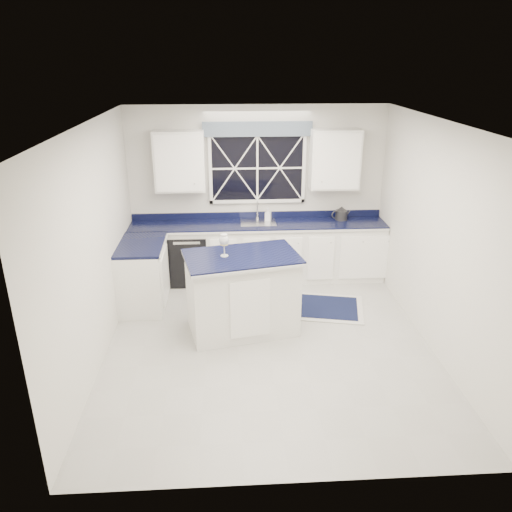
{
  "coord_description": "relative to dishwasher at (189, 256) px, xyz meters",
  "views": [
    {
      "loc": [
        -0.49,
        -5.43,
        3.37
      ],
      "look_at": [
        -0.13,
        0.4,
        1.02
      ],
      "focal_mm": 35.0,
      "sensor_mm": 36.0,
      "label": 1
    }
  ],
  "objects": [
    {
      "name": "island",
      "position": [
        0.79,
        -1.6,
        0.12
      ],
      "size": [
        1.55,
        1.13,
        1.05
      ],
      "rotation": [
        0.0,
        0.0,
        0.21
      ],
      "color": "white",
      "rests_on": "ground"
    },
    {
      "name": "soap_bottle",
      "position": [
        1.26,
        0.15,
        0.63
      ],
      "size": [
        0.11,
        0.11,
        0.2
      ],
      "primitive_type": "imported",
      "rotation": [
        0.0,
        0.0,
        -0.27
      ],
      "color": "silver",
      "rests_on": "countertop"
    },
    {
      "name": "back_wall",
      "position": [
        1.1,
        0.3,
        0.94
      ],
      "size": [
        4.0,
        0.1,
        2.7
      ],
      "primitive_type": "cube",
      "color": "silver",
      "rests_on": "ground"
    },
    {
      "name": "ground",
      "position": [
        1.1,
        -1.95,
        -0.41
      ],
      "size": [
        4.5,
        4.5,
        0.0
      ],
      "primitive_type": "plane",
      "color": "#A1A19D",
      "rests_on": "ground"
    },
    {
      "name": "faucet",
      "position": [
        1.1,
        0.19,
        0.69
      ],
      "size": [
        0.05,
        0.2,
        0.3
      ],
      "color": "silver",
      "rests_on": "countertop"
    },
    {
      "name": "window",
      "position": [
        1.1,
        0.25,
        1.42
      ],
      "size": [
        1.65,
        0.09,
        1.26
      ],
      "color": "black",
      "rests_on": "ground"
    },
    {
      "name": "wine_glass",
      "position": [
        0.57,
        -1.61,
        0.84
      ],
      "size": [
        0.12,
        0.12,
        0.29
      ],
      "color": "silver",
      "rests_on": "island"
    },
    {
      "name": "countertop",
      "position": [
        1.1,
        0.0,
        0.51
      ],
      "size": [
        3.98,
        0.64,
        0.04
      ],
      "primitive_type": "cube",
      "color": "black",
      "rests_on": "base_cabinets"
    },
    {
      "name": "base_cabinets",
      "position": [
        0.77,
        -0.17,
        0.04
      ],
      "size": [
        3.99,
        1.6,
        0.9
      ],
      "color": "white",
      "rests_on": "ground"
    },
    {
      "name": "upper_cabinets",
      "position": [
        1.1,
        0.13,
        1.49
      ],
      "size": [
        3.1,
        0.34,
        0.9
      ],
      "color": "white",
      "rests_on": "ground"
    },
    {
      "name": "kettle",
      "position": [
        2.42,
        0.1,
        0.63
      ],
      "size": [
        0.31,
        0.21,
        0.22
      ],
      "rotation": [
        0.0,
        0.0,
        0.13
      ],
      "color": "#2C2D2F",
      "rests_on": "countertop"
    },
    {
      "name": "dishwasher",
      "position": [
        0.0,
        0.0,
        0.0
      ],
      "size": [
        0.6,
        0.58,
        0.82
      ],
      "primitive_type": "cube",
      "color": "black",
      "rests_on": "ground"
    },
    {
      "name": "rug",
      "position": [
        1.82,
        -1.05,
        -0.4
      ],
      "size": [
        1.57,
        1.14,
        0.02
      ],
      "rotation": [
        0.0,
        0.0,
        -0.21
      ],
      "color": "#B9B8B3",
      "rests_on": "ground"
    }
  ]
}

